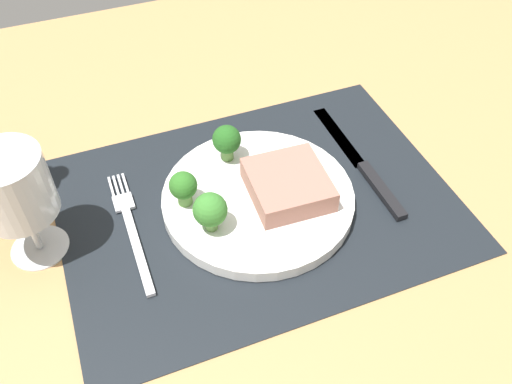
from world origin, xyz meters
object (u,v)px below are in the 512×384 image
at_px(knife, 364,167).
at_px(steak, 288,185).
at_px(plate, 258,198).
at_px(wine_glass, 14,191).
at_px(fork, 131,228).

bearing_deg(knife, steak, -171.71).
height_order(plate, wine_glass, wine_glass).
bearing_deg(fork, knife, -3.12).
distance_m(steak, wine_glass, 0.30).
relative_size(plate, wine_glass, 1.66).
bearing_deg(plate, knife, 2.01).
distance_m(plate, steak, 0.04).
relative_size(steak, fork, 0.50).
xyz_separation_m(steak, knife, (0.12, 0.02, -0.03)).
relative_size(steak, wine_glass, 0.68).
xyz_separation_m(plate, steak, (0.03, -0.01, 0.02)).
relative_size(plate, steak, 2.46).
bearing_deg(wine_glass, fork, -7.19).
bearing_deg(wine_glass, steak, -7.55).
relative_size(steak, knife, 0.41).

